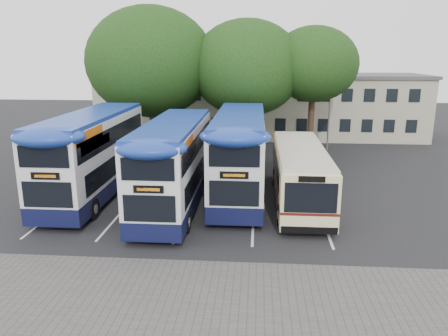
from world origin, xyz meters
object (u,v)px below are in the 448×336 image
tree_left (151,62)px  bus_dd_mid (174,160)px  tree_mid (247,68)px  tree_right (314,64)px  bus_dd_left (93,151)px  lamp_post (331,91)px  bus_single (300,171)px  bus_dd_right (240,151)px

tree_left → bus_dd_mid: size_ratio=1.06×
tree_mid → tree_right: size_ratio=1.05×
bus_dd_left → tree_right: bearing=39.1°
lamp_post → tree_left: size_ratio=0.76×
bus_dd_left → lamp_post: bearing=41.7°
tree_right → bus_dd_left: 18.34m
tree_left → tree_right: (12.90, -0.01, -0.16)m
tree_left → bus_single: bearing=-46.0°
tree_left → bus_dd_left: bearing=-94.4°
bus_dd_mid → bus_single: bus_dd_mid is taller
lamp_post → tree_right: (-1.86, -2.72, 2.27)m
lamp_post → tree_right: 4.00m
lamp_post → bus_dd_right: bearing=-118.6°
tree_left → bus_dd_left: (-0.86, -11.20, -4.83)m
tree_left → bus_dd_left: tree_left is taller
lamp_post → bus_dd_left: bearing=-138.3°
lamp_post → bus_single: bearing=-104.7°
lamp_post → bus_dd_mid: (-10.58, -15.40, -2.50)m
tree_left → tree_mid: tree_left is taller
tree_left → tree_right: bearing=-0.1°
tree_mid → tree_right: 5.21m
bus_dd_mid → bus_single: size_ratio=1.06×
tree_left → bus_dd_left: 12.23m
lamp_post → tree_right: tree_right is taller
bus_dd_mid → bus_dd_right: bus_dd_right is taller
tree_left → tree_mid: size_ratio=1.10×
tree_mid → bus_dd_left: size_ratio=0.93×
bus_single → bus_dd_mid: bearing=-169.7°
bus_dd_left → bus_dd_right: (8.48, 0.83, -0.02)m
bus_dd_right → tree_right: bearing=63.0°
bus_dd_left → bus_dd_right: bearing=5.6°
tree_mid → bus_dd_mid: size_ratio=0.97×
tree_mid → tree_left: bearing=180.0°
tree_right → bus_single: (-1.86, -11.43, -5.57)m
tree_left → bus_dd_mid: 14.24m
tree_mid → bus_single: tree_mid is taller
bus_dd_left → bus_dd_right: size_ratio=1.01×
bus_dd_left → tree_left: bearing=85.6°
lamp_post → tree_right: size_ratio=0.88×
lamp_post → bus_dd_right: 15.10m
bus_dd_mid → bus_dd_right: (3.44, 2.32, 0.08)m
tree_mid → bus_dd_left: tree_mid is taller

